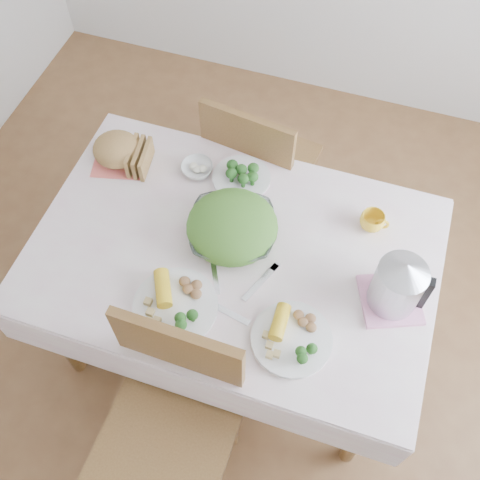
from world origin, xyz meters
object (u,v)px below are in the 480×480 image
(chair_far, at_px, (264,164))
(dining_table, at_px, (234,298))
(dinner_plate_left, at_px, (176,307))
(yellow_mug, at_px, (372,221))
(chair_near, at_px, (167,443))
(electric_kettle, at_px, (398,285))
(dinner_plate_right, at_px, (291,339))
(salad_bowl, at_px, (232,230))

(chair_far, bearing_deg, dining_table, 104.33)
(dinner_plate_left, height_order, yellow_mug, yellow_mug)
(chair_far, bearing_deg, yellow_mug, 150.70)
(dining_table, bearing_deg, chair_near, -92.48)
(chair_far, relative_size, electric_kettle, 4.05)
(chair_far, height_order, dinner_plate_right, chair_far)
(salad_bowl, bearing_deg, chair_near, -90.31)
(yellow_mug, bearing_deg, dining_table, -149.87)
(dining_table, relative_size, chair_far, 1.45)
(salad_bowl, height_order, dinner_plate_left, salad_bowl)
(dining_table, distance_m, chair_near, 0.67)
(dinner_plate_left, bearing_deg, chair_far, 87.69)
(dinner_plate_left, distance_m, yellow_mug, 0.80)
(dinner_plate_left, distance_m, dinner_plate_right, 0.42)
(salad_bowl, distance_m, electric_kettle, 0.63)
(dinner_plate_right, bearing_deg, chair_far, 111.65)
(dinner_plate_right, distance_m, yellow_mug, 0.57)
(salad_bowl, height_order, dinner_plate_right, salad_bowl)
(chair_near, height_order, yellow_mug, chair_near)
(chair_near, height_order, dinner_plate_left, chair_near)
(dining_table, xyz_separation_m, dinner_plate_right, (0.30, -0.27, 0.40))
(yellow_mug, relative_size, electric_kettle, 0.40)
(yellow_mug, xyz_separation_m, electric_kettle, (0.13, -0.29, 0.08))
(chair_far, xyz_separation_m, dinner_plate_right, (0.38, -0.95, 0.31))
(dining_table, bearing_deg, yellow_mug, 30.13)
(salad_bowl, bearing_deg, dining_table, -68.61)
(dining_table, distance_m, electric_kettle, 0.78)
(dining_table, height_order, electric_kettle, electric_kettle)
(chair_near, relative_size, salad_bowl, 3.16)
(chair_near, relative_size, chair_far, 1.05)
(chair_near, xyz_separation_m, dinner_plate_right, (0.33, 0.39, 0.31))
(chair_far, relative_size, yellow_mug, 10.26)
(dining_table, bearing_deg, dinner_plate_left, -112.29)
(salad_bowl, xyz_separation_m, electric_kettle, (0.61, -0.08, 0.08))
(chair_near, height_order, electric_kettle, electric_kettle)
(salad_bowl, height_order, electric_kettle, electric_kettle)
(dining_table, height_order, chair_far, chair_far)
(dinner_plate_left, xyz_separation_m, yellow_mug, (0.58, 0.55, 0.03))
(dining_table, xyz_separation_m, electric_kettle, (0.59, -0.02, 0.51))
(dining_table, height_order, yellow_mug, yellow_mug)
(electric_kettle, bearing_deg, salad_bowl, -177.10)
(dinner_plate_right, relative_size, yellow_mug, 2.95)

